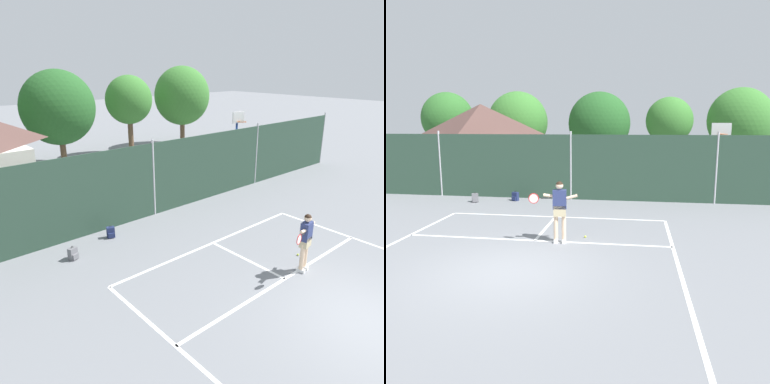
# 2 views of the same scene
# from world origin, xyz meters

# --- Properties ---
(ground_plane) EXTENTS (120.00, 120.00, 0.00)m
(ground_plane) POSITION_xyz_m (0.00, 0.00, 0.00)
(ground_plane) COLOR slate
(court_markings) EXTENTS (8.30, 11.10, 0.01)m
(court_markings) POSITION_xyz_m (0.00, 0.65, 0.00)
(court_markings) COLOR white
(court_markings) RESTS_ON ground
(chainlink_fence) EXTENTS (26.09, 0.09, 3.18)m
(chainlink_fence) POSITION_xyz_m (0.00, 9.00, 1.52)
(chainlink_fence) COLOR #284233
(chainlink_fence) RESTS_ON ground
(basketball_hoop) EXTENTS (0.90, 0.67, 3.55)m
(basketball_hoop) POSITION_xyz_m (6.97, 10.77, 2.31)
(basketball_hoop) COLOR #284CB2
(basketball_hoop) RESTS_ON ground
(clubhouse_building) EXTENTS (5.56, 4.57, 4.67)m
(clubhouse_building) POSITION_xyz_m (-6.28, 13.69, 2.42)
(clubhouse_building) COLOR silver
(clubhouse_building) RESTS_ON ground
(treeline_backdrop) EXTENTS (25.23, 3.97, 5.92)m
(treeline_backdrop) POSITION_xyz_m (-0.39, 19.10, 3.69)
(treeline_backdrop) COLOR brown
(treeline_backdrop) RESTS_ON ground
(tennis_player) EXTENTS (1.41, 0.41, 1.85)m
(tennis_player) POSITION_xyz_m (0.78, 2.41, 1.11)
(tennis_player) COLOR silver
(tennis_player) RESTS_ON ground
(tennis_ball) EXTENTS (0.07, 0.07, 0.07)m
(tennis_ball) POSITION_xyz_m (1.48, 3.01, 0.03)
(tennis_ball) COLOR #CCE033
(tennis_ball) RESTS_ON ground
(backpack_grey) EXTENTS (0.32, 0.31, 0.46)m
(backpack_grey) POSITION_xyz_m (-4.18, 7.66, 0.19)
(backpack_grey) COLOR slate
(backpack_grey) RESTS_ON ground
(backpack_navy) EXTENTS (0.32, 0.31, 0.46)m
(backpack_navy) POSITION_xyz_m (-2.49, 8.26, 0.19)
(backpack_navy) COLOR navy
(backpack_navy) RESTS_ON ground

